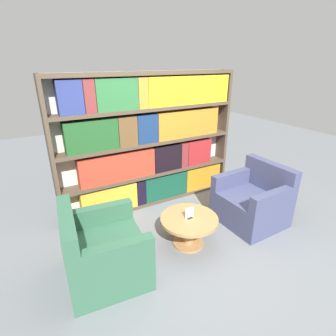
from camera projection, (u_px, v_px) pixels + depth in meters
ground_plane at (198, 247)px, 3.43m from camera, size 14.00×14.00×0.00m
bookshelf at (151, 142)px, 4.17m from camera, size 2.96×0.30×2.12m
armchair_left at (103, 253)px, 2.88m from camera, size 0.91×0.96×0.88m
armchair_right at (252, 202)px, 3.90m from camera, size 0.85×0.90×0.88m
coffee_table at (189, 225)px, 3.40m from camera, size 0.75×0.75×0.40m
table_sign at (189, 214)px, 3.33m from camera, size 0.12×0.06×0.15m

